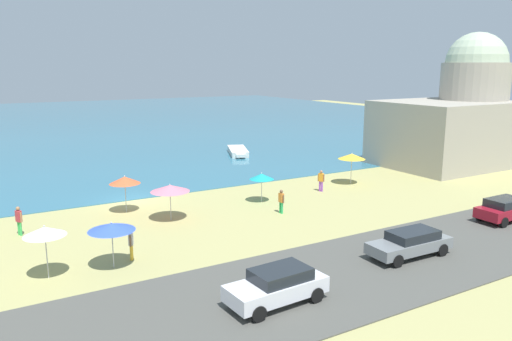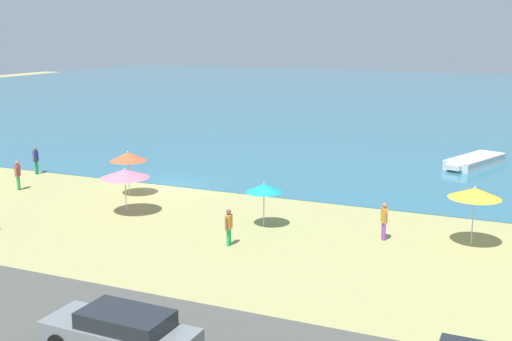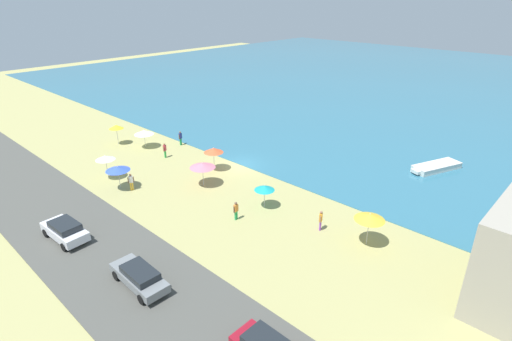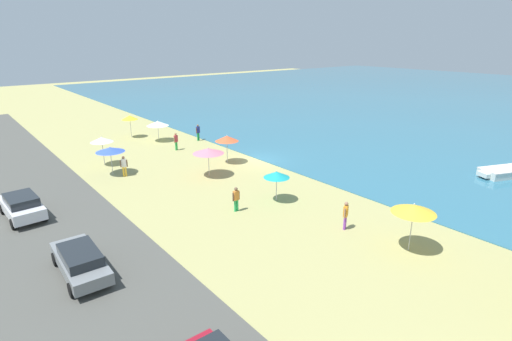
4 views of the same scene
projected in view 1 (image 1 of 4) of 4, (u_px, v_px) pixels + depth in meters
The scene contains 18 objects.
ground_plane at pixel (131, 201), 36.08m from camera, with size 160.00×160.00×0.00m, color tan.
sea at pixel (34, 125), 82.53m from camera, with size 150.00×110.00×0.05m, color #306C86.
coastal_road at pixel (257, 298), 20.88m from camera, with size 80.00×8.00×0.06m, color #4C4C47.
beach_umbrella_0 at pixel (352, 156), 40.63m from camera, with size 2.21×2.21×2.62m.
beach_umbrella_3 at pixel (170, 188), 31.10m from camera, with size 2.45×2.45×2.35m.
beach_umbrella_4 at pixel (125, 180), 32.73m from camera, with size 2.02×2.02×2.51m.
beach_umbrella_5 at pixel (45, 231), 22.44m from camera, with size 1.91×1.91×2.53m.
beach_umbrella_6 at pixel (262, 176), 35.33m from camera, with size 1.74×1.74×2.15m.
beach_umbrella_7 at pixel (112, 227), 23.63m from camera, with size 2.23×2.23×2.32m.
bather_0 at pixel (19, 219), 28.49m from camera, with size 0.35×0.53×1.71m.
bather_1 at pixel (131, 242), 24.88m from camera, with size 0.34×0.53×1.67m.
bather_2 at pixel (281, 200), 32.78m from camera, with size 0.24×0.57×1.61m.
bather_4 at pixel (321, 180), 38.55m from camera, with size 0.36×0.52×1.68m.
parked_car_0 at pixel (410, 243), 25.23m from camera, with size 4.58×1.87×1.33m.
parked_car_1 at pixel (277, 285), 20.19m from camera, with size 4.28×2.08×1.46m.
parked_car_2 at pixel (506, 209), 31.07m from camera, with size 4.20×1.85×1.45m.
skiff_nearshore at pixel (238, 151), 54.73m from camera, with size 3.72×5.90×0.63m.
harbor_fortress at pixel (458, 116), 49.12m from camera, with size 13.16×9.77×12.82m.
Camera 1 is at (-9.82, -34.66, 9.53)m, focal length 35.00 mm.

